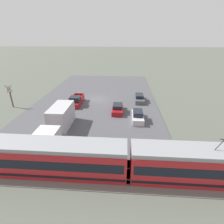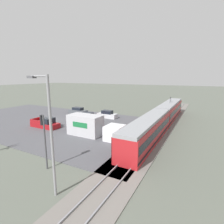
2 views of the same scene
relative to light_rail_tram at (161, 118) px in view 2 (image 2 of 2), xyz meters
The scene contains 11 objects.
ground_plane 21.91m from the light_rail_tram, 73.52° to the right, with size 320.00×320.00×0.00m, color #565B51.
road_surface 21.90m from the light_rail_tram, 73.52° to the right, with size 23.86×44.22×0.08m.
rail_bed 6.41m from the light_rail_tram, ahead, with size 74.49×4.40×0.22m.
light_rail_tram is the anchor object (origin of this frame).
box_truck 12.63m from the light_rail_tram, 40.03° to the right, with size 2.62×8.89×3.07m.
pickup_truck 20.41m from the light_rail_tram, 61.27° to the right, with size 2.02×5.40×1.78m.
sedan_car_0 12.03m from the light_rail_tram, 97.71° to the right, with size 1.72×4.27×1.61m.
sedan_car_1 20.75m from the light_rail_tram, 96.83° to the right, with size 1.76×4.74×1.42m.
sedan_car_2 14.92m from the light_rail_tram, 83.55° to the right, with size 1.83×4.27×1.45m.
traffic_light_pole 20.81m from the light_rail_tram, 18.84° to the right, with size 0.28×0.47×5.38m.
street_lamp_near_crossing 22.56m from the light_rail_tram, ahead, with size 0.36×1.95×9.03m.
Camera 2 is at (24.27, 27.27, 8.89)m, focal length 28.00 mm.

